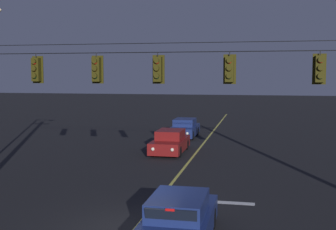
% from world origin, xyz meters
% --- Properties ---
extents(lane_centre_stripe, '(0.14, 60.00, 0.01)m').
position_xyz_m(lane_centre_stripe, '(0.00, 10.12, 0.00)').
color(lane_centre_stripe, '#D1C64C').
rests_on(lane_centre_stripe, ground).
extents(stop_bar_paint, '(3.40, 0.36, 0.01)m').
position_xyz_m(stop_bar_paint, '(1.90, 3.52, 0.00)').
color(stop_bar_paint, silver).
rests_on(stop_bar_paint, ground).
extents(signal_span_assembly, '(17.85, 0.32, 7.02)m').
position_xyz_m(signal_span_assembly, '(-0.00, 4.12, 3.66)').
color(signal_span_assembly, '#38281C').
rests_on(signal_span_assembly, ground).
extents(traffic_light_leftmost, '(0.48, 0.41, 1.22)m').
position_xyz_m(traffic_light_leftmost, '(-5.35, 4.10, 4.97)').
color(traffic_light_leftmost, black).
extents(traffic_light_left_inner, '(0.48, 0.41, 1.22)m').
position_xyz_m(traffic_light_left_inner, '(-2.72, 4.10, 4.97)').
color(traffic_light_left_inner, black).
extents(traffic_light_centre, '(0.48, 0.41, 1.22)m').
position_xyz_m(traffic_light_centre, '(-0.20, 4.10, 4.97)').
color(traffic_light_centre, black).
extents(traffic_light_right_inner, '(0.48, 0.41, 1.22)m').
position_xyz_m(traffic_light_right_inner, '(2.57, 4.10, 4.97)').
color(traffic_light_right_inner, black).
extents(traffic_light_rightmost, '(0.48, 0.41, 1.22)m').
position_xyz_m(traffic_light_rightmost, '(5.81, 4.10, 4.97)').
color(traffic_light_rightmost, black).
extents(car_waiting_near_lane, '(1.80, 4.33, 1.39)m').
position_xyz_m(car_waiting_near_lane, '(1.50, -0.68, 0.65)').
color(car_waiting_near_lane, navy).
rests_on(car_waiting_near_lane, ground).
extents(car_oncoming_lead, '(1.80, 4.42, 1.39)m').
position_xyz_m(car_oncoming_lead, '(-1.57, 13.36, 0.65)').
color(car_oncoming_lead, maroon).
rests_on(car_oncoming_lead, ground).
extents(car_oncoming_trailing, '(1.80, 4.42, 1.39)m').
position_xyz_m(car_oncoming_trailing, '(-1.82, 20.23, 0.65)').
color(car_oncoming_trailing, navy).
rests_on(car_oncoming_trailing, ground).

